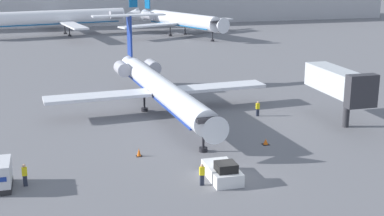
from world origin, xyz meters
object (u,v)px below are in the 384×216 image
object	(u,v)px
worker_near_tug	(202,174)
traffic_cone_left	(139,152)
luggage_cart	(0,175)
worker_on_apron	(25,175)
airplane_parked_far_left	(61,18)
airplane_main	(159,86)
pushback_tug	(222,172)
jet_bridge	(339,83)
worker_by_wing	(258,108)
airplane_parked_far_right	(180,20)
traffic_cone_right	(266,142)

from	to	relation	value
worker_near_tug	traffic_cone_left	bearing A→B (deg)	115.12
luggage_cart	worker_near_tug	distance (m)	15.70
worker_on_apron	airplane_parked_far_left	bearing A→B (deg)	86.03
airplane_main	pushback_tug	bearing A→B (deg)	-88.38
pushback_tug	worker_near_tug	size ratio (longest dim) A/B	2.48
worker_near_tug	jet_bridge	distance (m)	23.33
worker_near_tug	worker_by_wing	world-z (taller)	worker_near_tug
luggage_cart	airplane_parked_far_right	distance (m)	91.06
worker_on_apron	luggage_cart	bearing A→B (deg)	178.31
worker_by_wing	airplane_parked_far_left	world-z (taller)	airplane_parked_far_left
pushback_tug	airplane_parked_far_right	xyz separation A→B (m)	(18.35, 86.64, 3.18)
airplane_main	airplane_parked_far_left	size ratio (longest dim) A/B	0.85
worker_by_wing	worker_on_apron	xyz separation A→B (m)	(-25.24, -13.69, 0.05)
worker_on_apron	jet_bridge	size ratio (longest dim) A/B	0.18
pushback_tug	worker_on_apron	size ratio (longest dim) A/B	2.42
luggage_cart	worker_on_apron	world-z (taller)	luggage_cart
worker_near_tug	worker_by_wing	bearing A→B (deg)	55.71
airplane_main	jet_bridge	size ratio (longest dim) A/B	3.27
airplane_parked_far_left	jet_bridge	bearing A→B (deg)	-72.29
traffic_cone_left	worker_on_apron	bearing A→B (deg)	-156.55
traffic_cone_left	airplane_parked_far_left	bearing A→B (deg)	92.25
airplane_main	pushback_tug	xyz separation A→B (m)	(0.61, -21.45, -2.39)
worker_near_tug	worker_by_wing	distance (m)	20.89
airplane_main	airplane_parked_far_left	world-z (taller)	airplane_parked_far_left
traffic_cone_right	airplane_parked_far_right	world-z (taller)	airplane_parked_far_right
luggage_cart	pushback_tug	bearing A→B (deg)	-9.45
luggage_cart	worker_on_apron	xyz separation A→B (m)	(1.80, -0.05, -0.14)
airplane_main	traffic_cone_left	distance (m)	15.46
worker_on_apron	traffic_cone_left	size ratio (longest dim) A/B	2.40
worker_by_wing	traffic_cone_left	xyz separation A→B (m)	(-15.43, -9.44, -0.55)
pushback_tug	luggage_cart	xyz separation A→B (m)	(-17.22, 2.87, 0.47)
luggage_cart	jet_bridge	bearing A→B (deg)	14.69
traffic_cone_right	airplane_parked_far_right	xyz separation A→B (m)	(11.56, 79.66, 3.54)
pushback_tug	worker_by_wing	size ratio (longest dim) A/B	2.55
airplane_main	worker_near_tug	bearing A→B (deg)	-93.44
traffic_cone_right	airplane_parked_far_left	xyz separation A→B (m)	(-15.84, 87.55, 3.91)
airplane_main	traffic_cone_right	world-z (taller)	airplane_main
airplane_parked_far_right	jet_bridge	bearing A→B (deg)	-90.78
worker_on_apron	airplane_parked_far_right	size ratio (longest dim) A/B	0.06
airplane_main	jet_bridge	xyz separation A→B (m)	(17.94, -9.53, 1.41)
luggage_cart	airplane_parked_far_right	size ratio (longest dim) A/B	0.10
luggage_cart	worker_on_apron	distance (m)	1.81
luggage_cart	airplane_parked_far_right	bearing A→B (deg)	66.99
traffic_cone_left	airplane_parked_far_right	xyz separation A→B (m)	(23.96, 79.57, 3.45)
traffic_cone_right	pushback_tug	bearing A→B (deg)	-134.19
traffic_cone_right	worker_on_apron	bearing A→B (deg)	-169.37
traffic_cone_left	airplane_parked_far_left	distance (m)	87.62
worker_on_apron	airplane_parked_far_right	world-z (taller)	airplane_parked_far_right
jet_bridge	worker_by_wing	bearing A→B (deg)	148.59
pushback_tug	traffic_cone_left	world-z (taller)	pushback_tug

